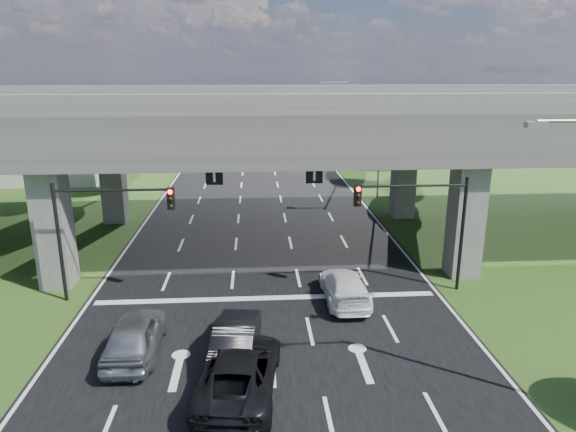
{
  "coord_description": "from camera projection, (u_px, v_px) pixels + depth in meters",
  "views": [
    {
      "loc": [
        -0.52,
        -20.21,
        11.1
      ],
      "look_at": [
        1.39,
        8.27,
        2.95
      ],
      "focal_mm": 32.0,
      "sensor_mm": 36.0,
      "label": 1
    }
  ],
  "objects": [
    {
      "name": "ground",
      "position": [
        269.0,
        333.0,
        22.47
      ],
      "size": [
        160.0,
        160.0,
        0.0
      ],
      "primitive_type": "plane",
      "color": "#274A18",
      "rests_on": "ground"
    },
    {
      "name": "car_trailing",
      "position": [
        239.0,
        371.0,
        18.18
      ],
      "size": [
        3.31,
        6.01,
        1.59
      ],
      "primitive_type": "imported",
      "rotation": [
        0.0,
        0.0,
        3.02
      ],
      "color": "black",
      "rests_on": "road"
    },
    {
      "name": "signal_left",
      "position": [
        103.0,
        219.0,
        24.6
      ],
      "size": [
        5.76,
        0.54,
        6.0
      ],
      "color": "black",
      "rests_on": "ground"
    },
    {
      "name": "car_silver",
      "position": [
        135.0,
        335.0,
        20.53
      ],
      "size": [
        1.98,
        4.88,
        1.66
      ],
      "primitive_type": "imported",
      "rotation": [
        0.0,
        0.0,
        3.14
      ],
      "color": "#A1A3A9",
      "rests_on": "road"
    },
    {
      "name": "streetlight_beyond",
      "position": [
        344.0,
        116.0,
        59.89
      ],
      "size": [
        3.38,
        0.25,
        10.0
      ],
      "color": "gray",
      "rests_on": "ground"
    },
    {
      "name": "tree_left_far",
      "position": [
        148.0,
        122.0,
        60.52
      ],
      "size": [
        4.8,
        4.8,
        8.32
      ],
      "color": "black",
      "rests_on": "ground"
    },
    {
      "name": "car_dark",
      "position": [
        236.0,
        336.0,
        20.58
      ],
      "size": [
        2.07,
        4.82,
        1.55
      ],
      "primitive_type": "imported",
      "rotation": [
        0.0,
        0.0,
        3.05
      ],
      "color": "black",
      "rests_on": "road"
    },
    {
      "name": "signal_right",
      "position": [
        422.0,
        214.0,
        25.6
      ],
      "size": [
        5.76,
        0.54,
        6.0
      ],
      "color": "black",
      "rests_on": "ground"
    },
    {
      "name": "car_white",
      "position": [
        344.0,
        287.0,
        25.38
      ],
      "size": [
        2.13,
        5.1,
        1.47
      ],
      "primitive_type": "imported",
      "rotation": [
        0.0,
        0.0,
        3.16
      ],
      "color": "white",
      "rests_on": "road"
    },
    {
      "name": "tree_right_mid",
      "position": [
        403.0,
        135.0,
        56.89
      ],
      "size": [
        3.91,
        3.9,
        6.76
      ],
      "color": "black",
      "rests_on": "ground"
    },
    {
      "name": "tree_left_near",
      "position": [
        101.0,
        144.0,
        45.19
      ],
      "size": [
        4.5,
        4.5,
        7.8
      ],
      "color": "black",
      "rests_on": "ground"
    },
    {
      "name": "streetlight_far",
      "position": [
        376.0,
        133.0,
        44.54
      ],
      "size": [
        3.38,
        0.25,
        10.0
      ],
      "color": "gray",
      "rests_on": "ground"
    },
    {
      "name": "tree_right_far",
      "position": [
        354.0,
        122.0,
        64.13
      ],
      "size": [
        4.5,
        4.5,
        7.8
      ],
      "color": "black",
      "rests_on": "ground"
    },
    {
      "name": "warehouse",
      "position": [
        11.0,
        160.0,
        53.82
      ],
      "size": [
        20.0,
        10.0,
        4.0
      ],
      "primitive_type": "cube",
      "color": "#9E9E99",
      "rests_on": "ground"
    },
    {
      "name": "tree_right_near",
      "position": [
        396.0,
        142.0,
        48.94
      ],
      "size": [
        4.2,
        4.2,
        7.28
      ],
      "color": "black",
      "rests_on": "ground"
    },
    {
      "name": "tree_left_mid",
      "position": [
        94.0,
        139.0,
        52.85
      ],
      "size": [
        3.91,
        3.9,
        6.76
      ],
      "color": "black",
      "rests_on": "ground"
    },
    {
      "name": "overpass",
      "position": [
        262.0,
        123.0,
        31.8
      ],
      "size": [
        80.0,
        15.0,
        10.0
      ],
      "color": "#34322F",
      "rests_on": "ground"
    },
    {
      "name": "road",
      "position": [
        264.0,
        254.0,
        32.06
      ],
      "size": [
        18.0,
        120.0,
        0.03
      ],
      "primitive_type": "cube",
      "color": "black",
      "rests_on": "ground"
    }
  ]
}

